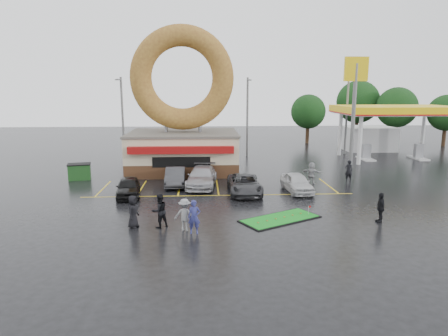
{
  "coord_description": "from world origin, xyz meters",
  "views": [
    {
      "loc": [
        -1.11,
        -24.95,
        7.64
      ],
      "look_at": [
        0.34,
        2.65,
        2.2
      ],
      "focal_mm": 32.0,
      "sensor_mm": 36.0,
      "label": 1
    }
  ],
  "objects_px": {
    "person_cameraman": "(380,208)",
    "car_white": "(297,183)",
    "streetlight_right": "(347,114)",
    "car_silver": "(202,177)",
    "donut_shop": "(183,124)",
    "car_black": "(128,187)",
    "person_blue": "(194,217)",
    "car_dgrey": "(175,176)",
    "putting_green": "(280,219)",
    "dumpster": "(80,172)",
    "gas_station": "(383,124)",
    "car_grey": "(244,184)",
    "shell_sign": "(355,92)",
    "streetlight_mid": "(247,115)",
    "streetlight_left": "(122,116)"
  },
  "relations": [
    {
      "from": "streetlight_right",
      "to": "dumpster",
      "type": "relative_size",
      "value": 5.0
    },
    {
      "from": "donut_shop",
      "to": "gas_station",
      "type": "distance_m",
      "value": 24.35
    },
    {
      "from": "gas_station",
      "to": "car_black",
      "type": "bearing_deg",
      "value": -146.78
    },
    {
      "from": "car_black",
      "to": "car_white",
      "type": "distance_m",
      "value": 12.54
    },
    {
      "from": "car_white",
      "to": "gas_station",
      "type": "bearing_deg",
      "value": 44.72
    },
    {
      "from": "car_silver",
      "to": "streetlight_mid",
      "type": "bearing_deg",
      "value": 76.19
    },
    {
      "from": "car_black",
      "to": "person_blue",
      "type": "xyz_separation_m",
      "value": [
        4.95,
        -7.93,
        0.23
      ]
    },
    {
      "from": "dumpster",
      "to": "streetlight_left",
      "type": "bearing_deg",
      "value": 67.8
    },
    {
      "from": "donut_shop",
      "to": "putting_green",
      "type": "bearing_deg",
      "value": -67.09
    },
    {
      "from": "donut_shop",
      "to": "car_white",
      "type": "relative_size",
      "value": 3.21
    },
    {
      "from": "car_white",
      "to": "person_blue",
      "type": "distance_m",
      "value": 11.42
    },
    {
      "from": "streetlight_right",
      "to": "car_black",
      "type": "xyz_separation_m",
      "value": [
        -22.59,
        -18.39,
        -4.09
      ]
    },
    {
      "from": "streetlight_left",
      "to": "car_grey",
      "type": "distance_m",
      "value": 20.38
    },
    {
      "from": "car_dgrey",
      "to": "dumpster",
      "type": "height_order",
      "value": "car_dgrey"
    },
    {
      "from": "donut_shop",
      "to": "car_black",
      "type": "bearing_deg",
      "value": -110.79
    },
    {
      "from": "streetlight_left",
      "to": "person_cameraman",
      "type": "xyz_separation_m",
      "value": [
        19.17,
        -23.05,
        -3.89
      ]
    },
    {
      "from": "car_silver",
      "to": "car_black",
      "type": "bearing_deg",
      "value": -146.55
    },
    {
      "from": "streetlight_right",
      "to": "car_silver",
      "type": "bearing_deg",
      "value": -137.85
    },
    {
      "from": "car_black",
      "to": "car_silver",
      "type": "relative_size",
      "value": 0.76
    },
    {
      "from": "streetlight_left",
      "to": "car_dgrey",
      "type": "xyz_separation_m",
      "value": [
        6.61,
        -13.14,
        -4.05
      ]
    },
    {
      "from": "donut_shop",
      "to": "dumpster",
      "type": "bearing_deg",
      "value": -157.87
    },
    {
      "from": "streetlight_right",
      "to": "car_silver",
      "type": "relative_size",
      "value": 1.68
    },
    {
      "from": "person_cameraman",
      "to": "gas_station",
      "type": "bearing_deg",
      "value": 162.0
    },
    {
      "from": "car_dgrey",
      "to": "person_blue",
      "type": "height_order",
      "value": "person_blue"
    },
    {
      "from": "gas_station",
      "to": "car_white",
      "type": "distance_m",
      "value": 22.11
    },
    {
      "from": "streetlight_right",
      "to": "car_silver",
      "type": "xyz_separation_m",
      "value": [
        -17.25,
        -15.61,
        -4.0
      ]
    },
    {
      "from": "streetlight_right",
      "to": "car_grey",
      "type": "xyz_separation_m",
      "value": [
        -14.06,
        -18.0,
        -4.08
      ]
    },
    {
      "from": "streetlight_mid",
      "to": "car_dgrey",
      "type": "distance_m",
      "value": 16.47
    },
    {
      "from": "gas_station",
      "to": "car_black",
      "type": "distance_m",
      "value": 31.92
    },
    {
      "from": "dumpster",
      "to": "person_blue",
      "type": "bearing_deg",
      "value": -66.0
    },
    {
      "from": "gas_station",
      "to": "car_black",
      "type": "xyz_separation_m",
      "value": [
        -26.59,
        -17.41,
        -3.01
      ]
    },
    {
      "from": "shell_sign",
      "to": "dumpster",
      "type": "height_order",
      "value": "shell_sign"
    },
    {
      "from": "streetlight_left",
      "to": "shell_sign",
      "type": "bearing_deg",
      "value": -18.99
    },
    {
      "from": "streetlight_left",
      "to": "person_blue",
      "type": "bearing_deg",
      "value": -71.02
    },
    {
      "from": "donut_shop",
      "to": "streetlight_left",
      "type": "relative_size",
      "value": 1.5
    },
    {
      "from": "shell_sign",
      "to": "person_cameraman",
      "type": "bearing_deg",
      "value": -104.2
    },
    {
      "from": "streetlight_right",
      "to": "car_black",
      "type": "height_order",
      "value": "streetlight_right"
    },
    {
      "from": "gas_station",
      "to": "streetlight_right",
      "type": "relative_size",
      "value": 1.52
    },
    {
      "from": "person_cameraman",
      "to": "putting_green",
      "type": "xyz_separation_m",
      "value": [
        -5.72,
        0.83,
        -0.85
      ]
    },
    {
      "from": "donut_shop",
      "to": "person_blue",
      "type": "distance_m",
      "value": 17.79
    },
    {
      "from": "car_black",
      "to": "person_blue",
      "type": "bearing_deg",
      "value": -65.63
    },
    {
      "from": "person_cameraman",
      "to": "car_white",
      "type": "bearing_deg",
      "value": -149.82
    },
    {
      "from": "shell_sign",
      "to": "car_black",
      "type": "bearing_deg",
      "value": -156.6
    },
    {
      "from": "car_white",
      "to": "shell_sign",
      "type": "bearing_deg",
      "value": 42.72
    },
    {
      "from": "gas_station",
      "to": "car_grey",
      "type": "relative_size",
      "value": 2.69
    },
    {
      "from": "shell_sign",
      "to": "streetlight_right",
      "type": "relative_size",
      "value": 1.18
    },
    {
      "from": "person_blue",
      "to": "donut_shop",
      "type": "bearing_deg",
      "value": 96.77
    },
    {
      "from": "dumpster",
      "to": "car_dgrey",
      "type": "bearing_deg",
      "value": -29.66
    },
    {
      "from": "car_white",
      "to": "person_blue",
      "type": "relative_size",
      "value": 2.28
    },
    {
      "from": "car_white",
      "to": "person_cameraman",
      "type": "relative_size",
      "value": 2.37
    }
  ]
}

